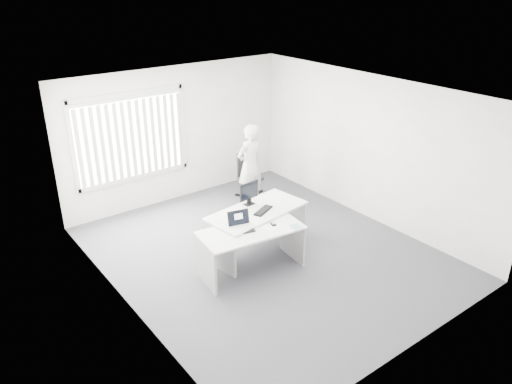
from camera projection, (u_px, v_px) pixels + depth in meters
ground at (265, 253)px, 8.68m from camera, size 6.00×6.00×0.00m
wall_back at (176, 134)px, 10.29m from camera, size 5.00×0.02×2.80m
wall_front at (422, 256)px, 5.92m from camera, size 5.00×0.02×2.80m
wall_left at (121, 222)px, 6.73m from camera, size 0.02×6.00×2.80m
wall_right at (369, 148)px, 9.48m from camera, size 0.02×6.00×2.80m
ceiling at (267, 93)px, 7.53m from camera, size 5.00×6.00×0.02m
window at (131, 137)px, 9.65m from camera, size 2.32×0.06×1.76m
blinds at (133, 139)px, 9.61m from camera, size 2.20×0.10×1.50m
desk_near at (251, 241)px, 7.97m from camera, size 1.73×0.97×0.75m
desk_far at (257, 221)px, 8.53m from camera, size 1.83×1.04×0.79m
office_chair at (249, 183)px, 10.77m from camera, size 0.55×0.55×0.96m
person at (250, 165)px, 10.16m from camera, size 0.67×0.48×1.73m
laptop at (242, 223)px, 7.80m from camera, size 0.42×0.40×0.28m
paper_sheet at (272, 226)px, 7.98m from camera, size 0.35×0.27×0.00m
mouse at (273, 224)px, 8.02m from camera, size 0.09×0.12×0.04m
booklet at (297, 227)px, 7.94m from camera, size 0.19×0.24×0.01m
keyboard at (263, 211)px, 8.39m from camera, size 0.46×0.32×0.02m
monitor at (249, 194)px, 8.55m from camera, size 0.42×0.17×0.41m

